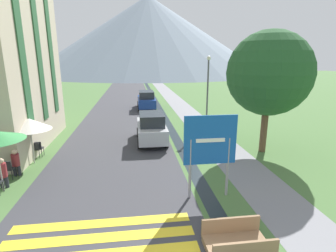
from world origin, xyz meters
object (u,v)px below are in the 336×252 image
road_sign (210,146)px  cafe_umbrella_middle_white (29,124)px  streetlamp (208,86)px  footbridge (237,243)px  person_seated_far (3,172)px  cafe_chair_far_right (36,148)px  parked_car_near (151,128)px  cafe_chair_near_right (8,168)px  cafe_chair_far_left (38,148)px  tree_by_path (269,73)px  parked_car_far (146,100)px  person_seated_near (16,161)px

road_sign → cafe_umbrella_middle_white: bearing=150.8°
streetlamp → footbridge: bearing=-101.9°
person_seated_far → streetlamp: 13.39m
road_sign → cafe_chair_far_right: size_ratio=3.65×
road_sign → parked_car_near: 7.14m
parked_car_near → cafe_umbrella_middle_white: (-5.97, -2.62, 1.07)m
cafe_chair_near_right → cafe_umbrella_middle_white: 2.33m
cafe_chair_far_left → cafe_chair_near_right: bearing=-94.7°
cafe_chair_near_right → streetlamp: 13.12m
road_sign → tree_by_path: (4.35, 4.40, 2.27)m
parked_car_far → cafe_chair_far_right: (-6.36, -12.98, -0.40)m
cafe_chair_far_left → person_seated_far: bearing=-90.3°
parked_car_far → streetlamp: bearing=-64.1°
road_sign → cafe_chair_far_right: 9.31m
parked_car_near → cafe_umbrella_middle_white: cafe_umbrella_middle_white is taller
parked_car_near → cafe_chair_far_right: parked_car_near is taller
cafe_chair_near_right → cafe_chair_far_left: 2.63m
footbridge → cafe_chair_far_left: (-7.62, 7.95, 0.29)m
footbridge → tree_by_path: bearing=59.0°
footbridge → parked_car_near: 9.89m
cafe_chair_far_left → cafe_umbrella_middle_white: cafe_umbrella_middle_white is taller
cafe_chair_far_left → footbridge: bearing=-42.9°
cafe_chair_near_right → streetlamp: streetlamp is taller
road_sign → footbridge: road_sign is taller
footbridge → person_seated_near: person_seated_near is taller
road_sign → streetlamp: streetlamp is taller
footbridge → tree_by_path: tree_by_path is taller
cafe_chair_far_left → cafe_umbrella_middle_white: 1.68m
parked_car_far → cafe_chair_near_right: (-6.64, -15.48, -0.40)m
cafe_chair_far_right → tree_by_path: 12.65m
cafe_chair_far_right → tree_by_path: (12.07, -0.58, 3.74)m
footbridge → person_seated_near: 9.69m
road_sign → footbridge: size_ratio=1.82×
road_sign → parked_car_far: road_sign is taller
streetlamp → person_seated_near: bearing=-146.8°
footbridge → parked_car_near: parked_car_near is taller
parked_car_far → cafe_umbrella_middle_white: size_ratio=1.90×
parked_car_near → person_seated_far: parked_car_near is taller
parked_car_far → person_seated_near: size_ratio=3.57×
cafe_umbrella_middle_white → parked_car_near: bearing=23.7°
parked_car_near → cafe_chair_far_right: (-6.11, -1.89, -0.39)m
cafe_chair_far_left → streetlamp: streetlamp is taller
parked_car_far → parked_car_near: bearing=-91.3°
footbridge → cafe_umbrella_middle_white: size_ratio=0.76×
cafe_chair_far_right → person_seated_near: 2.13m
parked_car_near → cafe_chair_far_right: 6.40m
road_sign → person_seated_near: road_sign is taller
road_sign → person_seated_near: (-7.83, 2.85, -1.32)m
footbridge → streetlamp: bearing=78.1°
cafe_chair_far_right → footbridge: bearing=-26.1°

